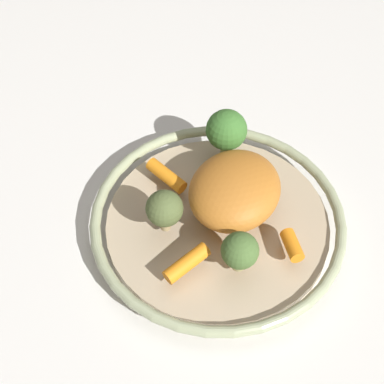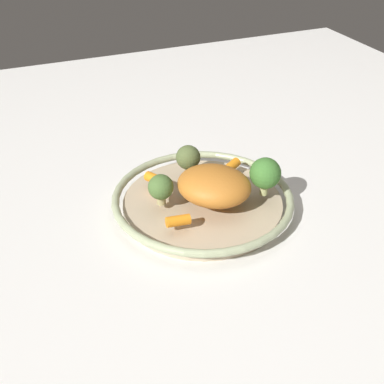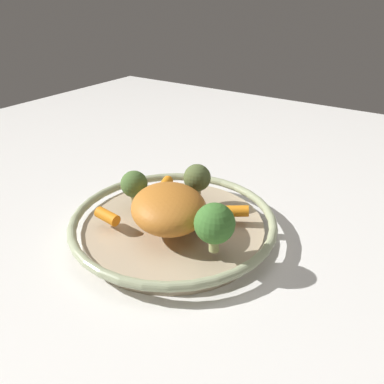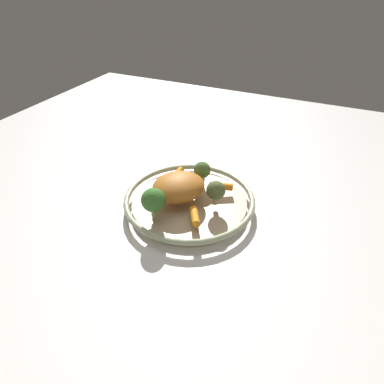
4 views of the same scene
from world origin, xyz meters
The scene contains 9 objects.
ground_plane centered at (0.00, 0.00, 0.00)m, with size 1.93×1.93×0.00m, color silver.
serving_bowl centered at (0.00, 0.00, 0.02)m, with size 0.35×0.35×0.04m.
roast_chicken_piece centered at (-0.01, 0.03, 0.07)m, with size 0.14×0.12×0.06m, color #B96C25.
baby_carrot_center centered at (0.07, -0.06, 0.05)m, with size 0.02×0.02×0.06m, color orange.
baby_carrot_near_rim centered at (0.08, 0.07, 0.05)m, with size 0.02×0.02×0.04m, color orange.
baby_carrot_right centered at (-0.08, -0.05, 0.05)m, with size 0.02×0.02×0.06m, color orange.
broccoli_floret_large centered at (0.00, -0.07, 0.08)m, with size 0.05×0.05×0.07m.
broccoli_floret_small centered at (-0.11, 0.05, 0.08)m, with size 0.06×0.06×0.08m.
broccoli_floret_mid centered at (0.08, 0.00, 0.07)m, with size 0.05×0.05×0.06m.
Camera 1 is at (0.43, -0.16, 0.67)m, focal length 53.63 mm.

